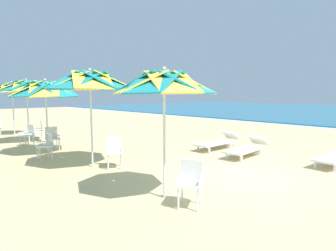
{
  "coord_description": "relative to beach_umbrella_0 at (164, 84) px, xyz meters",
  "views": [
    {
      "loc": [
        3.96,
        -6.11,
        2.09
      ],
      "look_at": [
        -3.12,
        0.48,
        1.0
      ],
      "focal_mm": 30.24,
      "sensor_mm": 36.0,
      "label": 1
    }
  ],
  "objects": [
    {
      "name": "beach_umbrella_4",
      "position": [
        -11.55,
        0.26,
        0.08
      ],
      "size": [
        2.01,
        2.01,
        2.71
      ],
      "color": "silver",
      "rests_on": "ground"
    },
    {
      "name": "ground_plane",
      "position": [
        0.12,
        2.41,
        -2.27
      ],
      "size": [
        80.0,
        80.0,
        0.0
      ],
      "primitive_type": "plane",
      "color": "#D3B784"
    },
    {
      "name": "beach_umbrella_1",
      "position": [
        -3.21,
        0.13,
        0.16
      ],
      "size": [
        2.54,
        2.54,
        2.8
      ],
      "color": "silver",
      "rests_on": "ground"
    },
    {
      "name": "plastic_chair_0",
      "position": [
        0.63,
        0.08,
        -1.77
      ],
      "size": [
        0.61,
        0.63,
        0.87
      ],
      "color": "white",
      "rests_on": "ground"
    },
    {
      "name": "beach_umbrella_0",
      "position": [
        0.0,
        0.0,
        0.0
      ],
      "size": [
        2.03,
        2.03,
        2.61
      ],
      "color": "silver",
      "rests_on": "ground"
    },
    {
      "name": "plastic_chair_5",
      "position": [
        -7.95,
        -0.17,
        -1.77
      ],
      "size": [
        0.55,
        0.57,
        0.87
      ],
      "color": "white",
      "rests_on": "ground"
    },
    {
      "name": "beach_umbrella_3",
      "position": [
        -8.6,
        0.05,
        0.11
      ],
      "size": [
        2.18,
        2.18,
        2.72
      ],
      "color": "silver",
      "rests_on": "ground"
    },
    {
      "name": "sun_lounger_1",
      "position": [
        -0.94,
        4.6,
        -1.99
      ],
      "size": [
        0.77,
        2.18,
        0.62
      ],
      "color": "white",
      "rests_on": "ground"
    },
    {
      "name": "plastic_chair_1",
      "position": [
        -2.72,
        0.55,
        -1.77
      ],
      "size": [
        0.62,
        0.61,
        0.87
      ],
      "color": "white",
      "rests_on": "ground"
    },
    {
      "name": "plastic_chair_2",
      "position": [
        -5.07,
        -0.48,
        -1.77
      ],
      "size": [
        0.48,
        0.51,
        0.87
      ],
      "color": "white",
      "rests_on": "ground"
    },
    {
      "name": "plastic_chair_4",
      "position": [
        -8.81,
        0.54,
        -1.77
      ],
      "size": [
        0.53,
        0.55,
        0.87
      ],
      "color": "white",
      "rests_on": "ground"
    },
    {
      "name": "beach_umbrella_2",
      "position": [
        -5.75,
        -0.19,
        -0.05
      ],
      "size": [
        2.3,
        2.3,
        2.6
      ],
      "color": "silver",
      "rests_on": "ground"
    },
    {
      "name": "sun_lounger_2",
      "position": [
        -2.38,
        4.89,
        -1.99
      ],
      "size": [
        0.65,
        2.15,
        0.62
      ],
      "color": "white",
      "rests_on": "ground"
    },
    {
      "name": "plastic_chair_3",
      "position": [
        -6.39,
        0.2,
        -1.77
      ],
      "size": [
        0.52,
        0.5,
        0.87
      ],
      "color": "white",
      "rests_on": "ground"
    }
  ]
}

